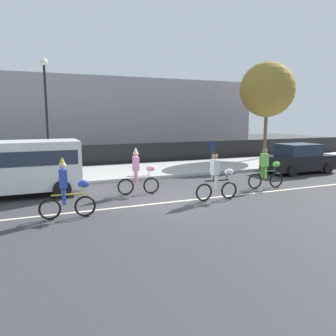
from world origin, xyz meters
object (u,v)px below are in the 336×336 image
object	(u,v)px
parade_cyclist_zebra	(217,178)
street_lamp_post	(46,100)
parked_car_black	(299,159)
parked_van_white	(15,164)
pedestrian_onlooker	(212,150)
parade_cyclist_lime	(266,169)
parade_cyclist_pink	(139,174)
parade_cyclist_cobalt	(68,192)

from	to	relation	value
parade_cyclist_zebra	street_lamp_post	size ratio (longest dim) A/B	0.33
parked_car_black	street_lamp_post	xyz separation A→B (m)	(-13.02, 3.99, 3.21)
parade_cyclist_zebra	parked_car_black	xyz separation A→B (m)	(7.44, 3.55, -0.06)
parked_van_white	pedestrian_onlooker	bearing A→B (deg)	21.41
parade_cyclist_lime	parked_van_white	bearing A→B (deg)	165.79
parade_cyclist_pink	parade_cyclist_zebra	xyz separation A→B (m)	(2.44, -2.04, 0.00)
street_lamp_post	parade_cyclist_pink	bearing A→B (deg)	-60.33
parade_cyclist_lime	street_lamp_post	distance (m)	11.31
parked_car_black	parade_cyclist_lime	bearing A→B (deg)	-149.52
parked_van_white	street_lamp_post	bearing A→B (deg)	70.04
parade_cyclist_zebra	parked_van_white	bearing A→B (deg)	153.09
parade_cyclist_lime	parked_car_black	bearing A→B (deg)	30.48
parade_cyclist_cobalt	parade_cyclist_lime	world-z (taller)	same
pedestrian_onlooker	parade_cyclist_cobalt	bearing A→B (deg)	-140.28
parked_van_white	parade_cyclist_pink	bearing A→B (deg)	-18.37
street_lamp_post	pedestrian_onlooker	bearing A→B (deg)	3.05
parade_cyclist_pink	parade_cyclist_lime	distance (m)	5.64
parade_cyclist_pink	pedestrian_onlooker	distance (m)	9.20
parade_cyclist_lime	parked_van_white	world-z (taller)	parked_van_white
parade_cyclist_cobalt	parade_cyclist_pink	size ratio (longest dim) A/B	1.00
parade_cyclist_cobalt	parked_van_white	size ratio (longest dim) A/B	0.38
parked_van_white	street_lamp_post	distance (m)	5.02
parade_cyclist_zebra	pedestrian_onlooker	distance (m)	9.25
parade_cyclist_pink	parked_van_white	distance (m)	4.84
parade_cyclist_cobalt	parade_cyclist_lime	size ratio (longest dim) A/B	1.00
parade_cyclist_lime	parked_car_black	distance (m)	5.03
parade_cyclist_zebra	parade_cyclist_pink	bearing A→B (deg)	140.07
parade_cyclist_zebra	parade_cyclist_lime	xyz separation A→B (m)	(3.11, 1.00, 0.00)
parade_cyclist_cobalt	parked_van_white	distance (m)	4.09
parade_cyclist_pink	parade_cyclist_zebra	size ratio (longest dim) A/B	1.00
parade_cyclist_cobalt	pedestrian_onlooker	world-z (taller)	parade_cyclist_cobalt
parade_cyclist_zebra	parade_cyclist_lime	size ratio (longest dim) A/B	1.00
parade_cyclist_pink	parade_cyclist_zebra	distance (m)	3.18
parked_car_black	pedestrian_onlooker	xyz separation A→B (m)	(-2.95, 4.52, 0.23)
parade_cyclist_cobalt	parade_cyclist_lime	xyz separation A→B (m)	(8.55, 1.18, 0.00)
parade_cyclist_zebra	parked_car_black	distance (m)	8.25
parade_cyclist_lime	parade_cyclist_cobalt	bearing A→B (deg)	-172.14
parked_van_white	parked_car_black	world-z (taller)	parked_van_white
parade_cyclist_zebra	parade_cyclist_cobalt	bearing A→B (deg)	-178.09
parade_cyclist_cobalt	parked_car_black	xyz separation A→B (m)	(12.88, 3.73, -0.06)
parade_cyclist_lime	parked_van_white	distance (m)	10.45
parked_van_white	street_lamp_post	world-z (taller)	street_lamp_post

